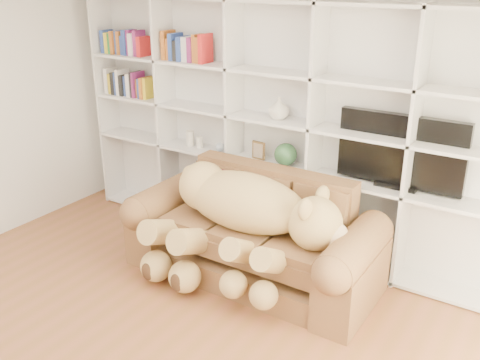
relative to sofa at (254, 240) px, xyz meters
The scene contains 12 objects.
wall_back 1.31m from the sofa, 102.39° to the left, with size 5.00×0.02×2.70m, color white.
bookshelf 1.25m from the sofa, 121.31° to the left, with size 4.43×0.35×2.40m.
sofa is the anchor object (origin of this frame).
teddy_bear 0.36m from the sofa, 99.10° to the right, with size 1.71×0.93×0.99m.
throw_pillow 0.60m from the sofa, 161.70° to the left, with size 0.40×0.13×0.40m, color #530E11.
tv 1.49m from the sofa, 33.77° to the left, with size 1.09×0.18×0.64m.
picture_frame 0.95m from the sofa, 118.36° to the left, with size 0.14×0.03×0.18m, color brown.
green_vase 0.89m from the sofa, 93.96° to the left, with size 0.22×0.22×0.22m, color #2B532F.
figurine_tall 1.48m from the sofa, 151.98° to the left, with size 0.08×0.08×0.16m, color silver.
figurine_short 1.37m from the sofa, 149.20° to the left, with size 0.07×0.07×0.12m, color silver.
snow_globe 1.17m from the sofa, 141.69° to the left, with size 0.09×0.09×0.09m, color silver.
shelf_vase 1.25m from the sofa, 101.59° to the left, with size 0.20×0.20×0.21m, color beige.
Camera 1 is at (2.40, -2.00, 2.63)m, focal length 40.00 mm.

